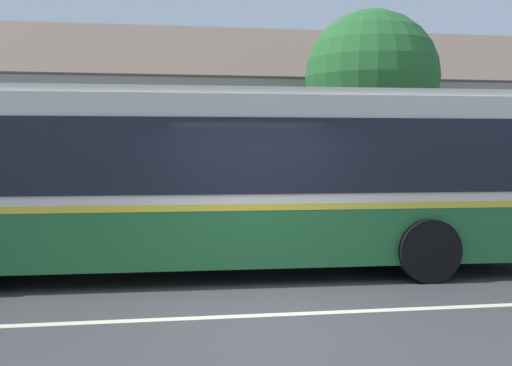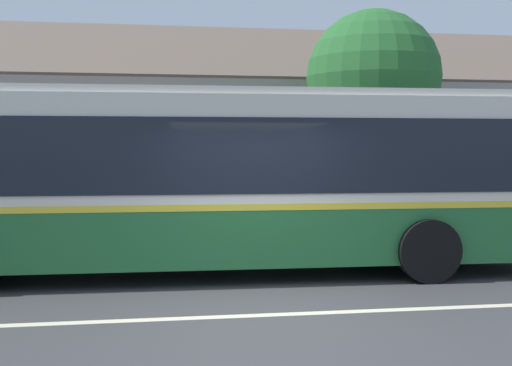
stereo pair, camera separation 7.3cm
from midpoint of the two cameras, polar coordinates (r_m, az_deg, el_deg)
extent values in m
plane|color=#38383A|center=(8.25, 1.30, -11.66)|extent=(300.00, 300.00, 0.00)
cube|color=gray|center=(14.07, -3.17, -5.17)|extent=(60.00, 3.00, 0.15)
cube|color=beige|center=(8.25, 1.30, -11.63)|extent=(60.00, 0.16, 0.01)
cube|color=gray|center=(21.62, -6.54, 2.75)|extent=(24.01, 9.51, 3.93)
cube|color=brown|center=(19.46, -6.27, 11.67)|extent=(24.61, 4.82, 2.28)
cube|color=brown|center=(24.17, -6.85, 10.00)|extent=(24.61, 4.82, 2.28)
cube|color=black|center=(19.26, 20.07, 3.12)|extent=(1.10, 0.06, 1.30)
cube|color=#4C3323|center=(17.46, 6.11, -0.35)|extent=(1.00, 0.06, 2.10)
cube|color=#236633|center=(10.84, -6.60, -4.23)|extent=(12.24, 2.79, 0.89)
cube|color=yellow|center=(10.79, -6.61, -1.62)|extent=(12.26, 2.81, 0.10)
cube|color=silver|center=(10.76, -6.64, 3.03)|extent=(12.24, 2.79, 1.65)
cube|color=silver|center=(10.79, -6.67, 7.73)|extent=(12.00, 2.65, 0.12)
cube|color=black|center=(12.02, -6.77, 2.56)|extent=(11.21, 0.29, 1.15)
cube|color=black|center=(9.49, -6.48, 2.41)|extent=(11.21, 0.29, 1.15)
cube|color=#B21919|center=(12.17, -13.93, -3.49)|extent=(3.41, 0.11, 0.62)
cube|color=black|center=(13.03, 14.64, 0.01)|extent=(0.90, 0.05, 2.29)
cylinder|color=black|center=(12.75, 10.55, -4.15)|extent=(1.01, 0.30, 1.00)
cylinder|color=black|center=(10.44, 14.91, -5.83)|extent=(1.01, 0.30, 1.00)
cylinder|color=#4C3828|center=(15.94, 10.06, 0.48)|extent=(0.33, 0.33, 2.76)
sphere|color=#235B28|center=(16.01, 10.15, 9.22)|extent=(3.25, 3.25, 3.25)
camera|label=1|loc=(0.04, -90.19, -0.01)|focal=45.00mm
camera|label=2|loc=(0.04, 89.81, 0.01)|focal=45.00mm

